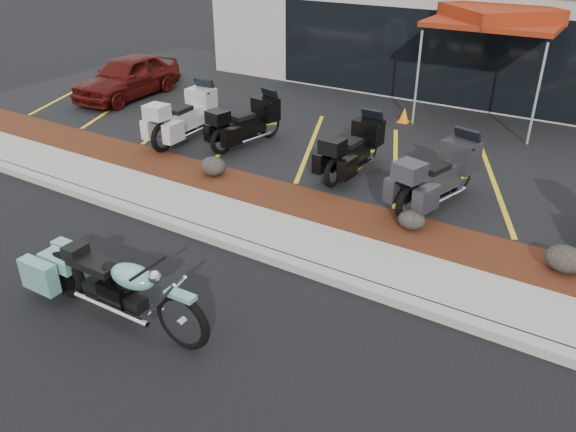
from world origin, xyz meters
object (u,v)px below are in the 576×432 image
Objects in this scene: touring_white at (205,105)px; traffic_cone at (404,115)px; popup_canopy at (499,17)px; parked_car at (127,77)px; hero_cruiser at (182,313)px.

touring_white is 5.94× the size of traffic_cone.
touring_white is 0.61× the size of popup_canopy.
touring_white is at bearing -20.37° from parked_car.
hero_cruiser reaches higher than traffic_cone.
hero_cruiser is at bearing -84.84° from traffic_cone.
parked_car reaches higher than traffic_cone.
popup_canopy reaches higher than traffic_cone.
parked_car is 9.29× the size of traffic_cone.
popup_canopy reaches higher than hero_cruiser.
touring_white is at bearing -125.05° from popup_canopy.
hero_cruiser is 11.94m from parked_car.
touring_white is 4.24m from parked_car.
popup_canopy is (1.73, 1.48, 2.48)m from traffic_cone.
touring_white is at bearing -140.25° from traffic_cone.
hero_cruiser is 0.86× the size of parked_car.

